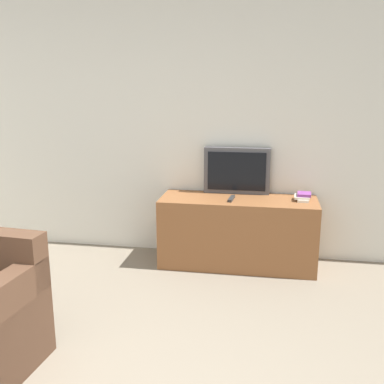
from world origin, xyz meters
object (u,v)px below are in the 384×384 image
(tv_stand, at_px, (238,232))
(television, at_px, (237,171))
(book_stack, at_px, (303,197))
(remote_on_stand, at_px, (231,199))

(tv_stand, bearing_deg, television, 99.53)
(tv_stand, bearing_deg, book_stack, 4.05)
(television, bearing_deg, remote_on_stand, -95.49)
(television, height_order, remote_on_stand, television)
(television, relative_size, remote_on_stand, 3.24)
(book_stack, relative_size, remote_on_stand, 1.07)
(book_stack, height_order, remote_on_stand, book_stack)
(tv_stand, xyz_separation_m, book_stack, (0.60, 0.04, 0.37))
(tv_stand, distance_m, remote_on_stand, 0.35)
(book_stack, bearing_deg, television, 164.57)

